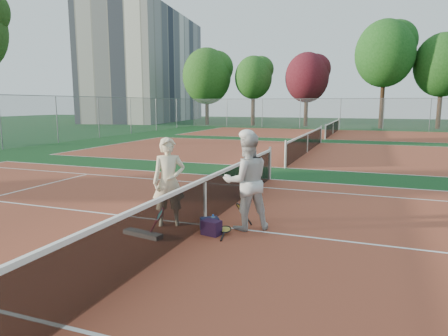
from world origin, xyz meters
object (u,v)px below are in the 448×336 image
object	(u,v)px
water_bottle	(213,224)
racket_spare	(225,231)
player_a	(169,182)
sports_bag_navy	(210,225)
sports_bag_purple	(211,228)
racket_red	(160,222)
net_main	(205,202)
player_b	(247,181)
racket_black_held	(241,215)
apartment_block	(147,68)

from	to	relation	value
water_bottle	racket_spare	bearing A→B (deg)	-17.00
player_a	water_bottle	size ratio (longest dim) A/B	6.15
sports_bag_navy	sports_bag_purple	xyz separation A→B (m)	(0.12, -0.19, 0.01)
racket_red	racket_spare	xyz separation A→B (m)	(1.14, 0.53, -0.20)
net_main	sports_bag_purple	bearing A→B (deg)	-55.44
player_b	racket_spare	xyz separation A→B (m)	(-0.28, -0.47, -0.92)
sports_bag_purple	player_a	bearing A→B (deg)	165.06
net_main	sports_bag_navy	bearing A→B (deg)	-53.74
sports_bag_purple	racket_black_held	bearing A→B (deg)	60.69
sports_bag_navy	racket_spare	bearing A→B (deg)	-7.20
net_main	player_b	xyz separation A→B (m)	(0.86, 0.11, 0.47)
apartment_block	player_a	bearing A→B (deg)	-58.33
racket_black_held	sports_bag_navy	xyz separation A→B (m)	(-0.50, -0.48, -0.12)
sports_bag_purple	racket_spare	bearing A→B (deg)	33.03
racket_black_held	sports_bag_navy	size ratio (longest dim) A/B	1.48
net_main	sports_bag_purple	size ratio (longest dim) A/B	31.14
player_b	sports_bag_purple	bearing A→B (deg)	17.31
racket_red	player_b	bearing A→B (deg)	-4.24
water_bottle	apartment_block	bearing A→B (deg)	122.58
apartment_block	sports_bag_purple	bearing A→B (deg)	-57.50
racket_red	sports_bag_navy	xyz separation A→B (m)	(0.79, 0.58, -0.13)
apartment_block	water_bottle	distance (m)	53.05
player_a	player_b	distance (m)	1.61
player_b	water_bottle	distance (m)	1.08
racket_red	racket_spare	bearing A→B (deg)	-14.50
player_a	racket_black_held	xyz separation A→B (m)	(1.44, 0.39, -0.67)
sports_bag_purple	water_bottle	distance (m)	0.25
racket_black_held	water_bottle	xyz separation A→B (m)	(-0.44, -0.43, -0.11)
player_b	racket_spare	world-z (taller)	player_b
player_b	racket_red	world-z (taller)	player_b
racket_spare	racket_black_held	bearing A→B (deg)	-25.85
racket_black_held	sports_bag_purple	bearing A→B (deg)	12.12
sports_bag_navy	sports_bag_purple	world-z (taller)	sports_bag_purple
player_a	sports_bag_navy	size ratio (longest dim) A/B	5.31
racket_red	racket_black_held	size ratio (longest dim) A/B	1.04
player_a	racket_spare	size ratio (longest dim) A/B	3.09
player_a	racket_spare	bearing A→B (deg)	-36.67
net_main	racket_black_held	bearing A→B (deg)	12.04
net_main	player_a	world-z (taller)	player_a
racket_black_held	net_main	bearing A→B (deg)	-36.53
racket_red	sports_bag_navy	size ratio (longest dim) A/B	1.54
sports_bag_navy	player_a	bearing A→B (deg)	174.56
player_a	racket_red	bearing A→B (deg)	-107.81
net_main	racket_spare	distance (m)	0.82
racket_spare	sports_bag_purple	size ratio (longest dim) A/B	1.69
apartment_block	net_main	bearing A→B (deg)	-57.53
racket_spare	water_bottle	distance (m)	0.32
water_bottle	player_b	bearing A→B (deg)	33.78
racket_red	racket_spare	distance (m)	1.28
net_main	water_bottle	xyz separation A→B (m)	(0.29, -0.27, -0.36)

